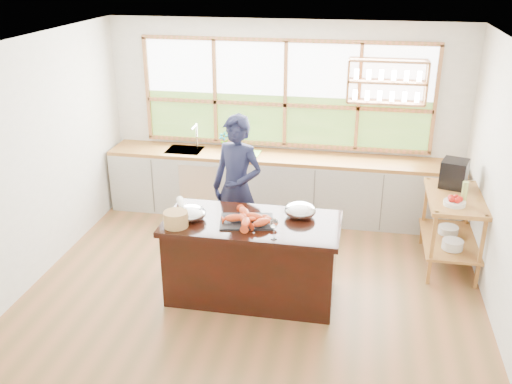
% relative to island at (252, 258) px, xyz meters
% --- Properties ---
extents(ground_plane, '(5.00, 5.00, 0.00)m').
position_rel_island_xyz_m(ground_plane, '(0.00, 0.20, -0.45)').
color(ground_plane, '#935C35').
extents(room_shell, '(5.02, 4.52, 2.71)m').
position_rel_island_xyz_m(room_shell, '(0.02, 0.71, 1.30)').
color(room_shell, beige).
rests_on(room_shell, ground_plane).
extents(back_counter, '(4.90, 0.63, 0.90)m').
position_rel_island_xyz_m(back_counter, '(-0.02, 2.14, 0.00)').
color(back_counter, '#B6B5AB').
rests_on(back_counter, ground_plane).
extents(right_shelf_unit, '(0.62, 1.10, 0.90)m').
position_rel_island_xyz_m(right_shelf_unit, '(2.19, 1.09, 0.15)').
color(right_shelf_unit, olive).
rests_on(right_shelf_unit, ground_plane).
extents(island, '(1.85, 0.90, 0.90)m').
position_rel_island_xyz_m(island, '(0.00, 0.00, 0.00)').
color(island, black).
rests_on(island, ground_plane).
extents(cook, '(0.75, 0.61, 1.79)m').
position_rel_island_xyz_m(cook, '(-0.35, 0.87, 0.44)').
color(cook, '#161934').
rests_on(cook, ground_plane).
extents(potted_plant, '(0.16, 0.12, 0.28)m').
position_rel_island_xyz_m(potted_plant, '(-0.83, 2.20, 0.58)').
color(potted_plant, slate).
rests_on(potted_plant, back_counter).
extents(cutting_board, '(0.41, 0.31, 0.01)m').
position_rel_island_xyz_m(cutting_board, '(-0.51, 2.14, 0.45)').
color(cutting_board, '#7ACB4A').
rests_on(cutting_board, back_counter).
extents(espresso_machine, '(0.37, 0.38, 0.33)m').
position_rel_island_xyz_m(espresso_machine, '(2.19, 1.40, 0.61)').
color(espresso_machine, black).
rests_on(espresso_machine, right_shelf_unit).
extents(wine_bottle, '(0.07, 0.07, 0.26)m').
position_rel_island_xyz_m(wine_bottle, '(2.24, 0.89, 0.58)').
color(wine_bottle, '#9DB254').
rests_on(wine_bottle, right_shelf_unit).
extents(fruit_bowl, '(0.24, 0.24, 0.11)m').
position_rel_island_xyz_m(fruit_bowl, '(2.14, 0.82, 0.49)').
color(fruit_bowl, silver).
rests_on(fruit_bowl, right_shelf_unit).
extents(slate_board, '(0.61, 0.50, 0.02)m').
position_rel_island_xyz_m(slate_board, '(-0.05, -0.03, 0.45)').
color(slate_board, black).
rests_on(slate_board, island).
extents(lobster_pile, '(0.52, 0.48, 0.08)m').
position_rel_island_xyz_m(lobster_pile, '(-0.03, -0.06, 0.50)').
color(lobster_pile, red).
rests_on(lobster_pile, slate_board).
extents(mixing_bowl_left, '(0.33, 0.33, 0.16)m').
position_rel_island_xyz_m(mixing_bowl_left, '(-0.65, -0.07, 0.52)').
color(mixing_bowl_left, silver).
rests_on(mixing_bowl_left, island).
extents(mixing_bowl_right, '(0.34, 0.34, 0.16)m').
position_rel_island_xyz_m(mixing_bowl_right, '(0.48, 0.21, 0.52)').
color(mixing_bowl_right, silver).
rests_on(mixing_bowl_right, island).
extents(wine_glass, '(0.08, 0.08, 0.22)m').
position_rel_island_xyz_m(wine_glass, '(0.29, -0.35, 0.61)').
color(wine_glass, silver).
rests_on(wine_glass, island).
extents(wicker_basket, '(0.25, 0.25, 0.16)m').
position_rel_island_xyz_m(wicker_basket, '(-0.74, -0.26, 0.53)').
color(wicker_basket, tan).
rests_on(wicker_basket, island).
extents(parchment_roll, '(0.21, 0.30, 0.08)m').
position_rel_island_xyz_m(parchment_roll, '(-0.83, 0.19, 0.49)').
color(parchment_roll, white).
rests_on(parchment_roll, island).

